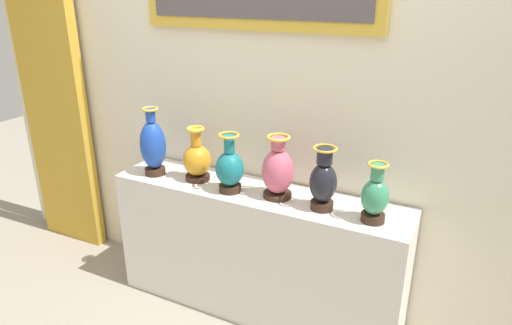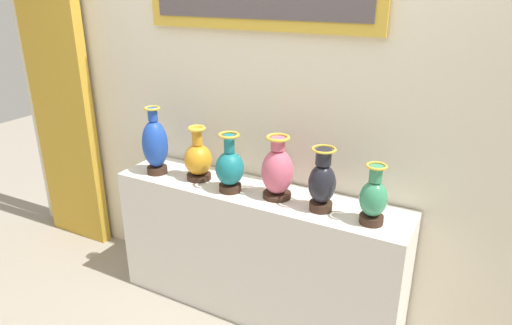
{
  "view_description": "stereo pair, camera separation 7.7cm",
  "coord_description": "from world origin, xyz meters",
  "px_view_note": "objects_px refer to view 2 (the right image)",
  "views": [
    {
      "loc": [
        1.06,
        -2.1,
        1.91
      ],
      "look_at": [
        0.0,
        0.0,
        0.98
      ],
      "focal_mm": 32.24,
      "sensor_mm": 36.0,
      "label": 1
    },
    {
      "loc": [
        1.13,
        -2.07,
        1.91
      ],
      "look_at": [
        0.0,
        0.0,
        0.98
      ],
      "focal_mm": 32.24,
      "sensor_mm": 36.0,
      "label": 2
    }
  ],
  "objects_px": {
    "vase_sapphire": "(155,145)",
    "vase_amber": "(198,159)",
    "vase_teal": "(230,168)",
    "vase_rose": "(277,171)",
    "vase_onyx": "(322,182)",
    "vase_jade": "(373,199)"
  },
  "relations": [
    {
      "from": "vase_onyx",
      "to": "vase_rose",
      "type": "bearing_deg",
      "value": 174.0
    },
    {
      "from": "vase_onyx",
      "to": "vase_amber",
      "type": "bearing_deg",
      "value": 177.85
    },
    {
      "from": "vase_teal",
      "to": "vase_onyx",
      "type": "xyz_separation_m",
      "value": [
        0.53,
        0.03,
        0.02
      ]
    },
    {
      "from": "vase_teal",
      "to": "vase_amber",
      "type": "bearing_deg",
      "value": 167.74
    },
    {
      "from": "vase_sapphire",
      "to": "vase_rose",
      "type": "height_order",
      "value": "vase_sapphire"
    },
    {
      "from": "vase_teal",
      "to": "vase_rose",
      "type": "distance_m",
      "value": 0.27
    },
    {
      "from": "vase_sapphire",
      "to": "vase_teal",
      "type": "distance_m",
      "value": 0.53
    },
    {
      "from": "vase_teal",
      "to": "vase_rose",
      "type": "height_order",
      "value": "vase_rose"
    },
    {
      "from": "vase_sapphire",
      "to": "vase_amber",
      "type": "bearing_deg",
      "value": 9.68
    },
    {
      "from": "vase_teal",
      "to": "vase_jade",
      "type": "height_order",
      "value": "vase_teal"
    },
    {
      "from": "vase_sapphire",
      "to": "vase_jade",
      "type": "height_order",
      "value": "vase_sapphire"
    },
    {
      "from": "vase_sapphire",
      "to": "vase_jade",
      "type": "bearing_deg",
      "value": 0.22
    },
    {
      "from": "vase_rose",
      "to": "vase_amber",
      "type": "bearing_deg",
      "value": 179.83
    },
    {
      "from": "vase_amber",
      "to": "vase_jade",
      "type": "height_order",
      "value": "vase_amber"
    },
    {
      "from": "vase_amber",
      "to": "vase_jade",
      "type": "distance_m",
      "value": 1.06
    },
    {
      "from": "vase_onyx",
      "to": "vase_jade",
      "type": "xyz_separation_m",
      "value": [
        0.27,
        -0.01,
        -0.02
      ]
    },
    {
      "from": "vase_onyx",
      "to": "vase_sapphire",
      "type": "bearing_deg",
      "value": -179.03
    },
    {
      "from": "vase_rose",
      "to": "vase_sapphire",
      "type": "bearing_deg",
      "value": -176.71
    },
    {
      "from": "vase_sapphire",
      "to": "vase_onyx",
      "type": "height_order",
      "value": "vase_sapphire"
    },
    {
      "from": "vase_teal",
      "to": "vase_onyx",
      "type": "height_order",
      "value": "vase_onyx"
    },
    {
      "from": "vase_sapphire",
      "to": "vase_teal",
      "type": "relative_size",
      "value": 1.23
    },
    {
      "from": "vase_sapphire",
      "to": "vase_teal",
      "type": "xyz_separation_m",
      "value": [
        0.53,
        -0.01,
        -0.05
      ]
    }
  ]
}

